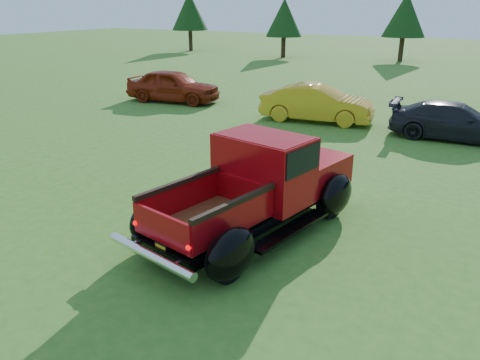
{
  "coord_description": "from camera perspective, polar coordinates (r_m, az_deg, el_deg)",
  "views": [
    {
      "loc": [
        4.56,
        -7.36,
        4.16
      ],
      "look_at": [
        0.27,
        0.2,
        0.88
      ],
      "focal_mm": 35.0,
      "sensor_mm": 36.0,
      "label": 1
    }
  ],
  "objects": [
    {
      "name": "show_car_grey",
      "position": [
        16.8,
        24.72,
        6.53
      ],
      "size": [
        4.17,
        1.9,
        1.18
      ],
      "primitive_type": "imported",
      "rotation": [
        0.0,
        0.0,
        1.63
      ],
      "color": "black",
      "rests_on": "ground"
    },
    {
      "name": "show_car_red",
      "position": [
        21.64,
        -8.15,
        11.32
      ],
      "size": [
        4.41,
        2.28,
        1.43
      ],
      "primitive_type": "imported",
      "rotation": [
        0.0,
        0.0,
        1.72
      ],
      "color": "maroon",
      "rests_on": "ground"
    },
    {
      "name": "ground",
      "position": [
        9.61,
        -2.0,
        -5.0
      ],
      "size": [
        120.0,
        120.0,
        0.0
      ],
      "primitive_type": "plane",
      "color": "#33661D",
      "rests_on": "ground"
    },
    {
      "name": "tree_far_west",
      "position": [
        45.84,
        -6.17,
        19.77
      ],
      "size": [
        3.33,
        3.33,
        5.2
      ],
      "color": "#332114",
      "rests_on": "ground"
    },
    {
      "name": "tree_west",
      "position": [
        39.97,
        5.41,
        19.09
      ],
      "size": [
        2.94,
        2.94,
        4.6
      ],
      "color": "#332114",
      "rests_on": "ground"
    },
    {
      "name": "show_car_yellow",
      "position": [
        17.92,
        9.37,
        9.22
      ],
      "size": [
        4.31,
        2.02,
        1.37
      ],
      "primitive_type": "imported",
      "rotation": [
        0.0,
        0.0,
        1.71
      ],
      "color": "gold",
      "rests_on": "ground"
    },
    {
      "name": "pickup_truck",
      "position": [
        9.14,
        2.9,
        -0.41
      ],
      "size": [
        3.12,
        5.24,
        1.85
      ],
      "rotation": [
        0.0,
        0.0,
        -0.2
      ],
      "color": "black",
      "rests_on": "ground"
    },
    {
      "name": "tree_mid_left",
      "position": [
        39.1,
        19.49,
        18.44
      ],
      "size": [
        3.2,
        3.2,
        5.0
      ],
      "color": "#332114",
      "rests_on": "ground"
    }
  ]
}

